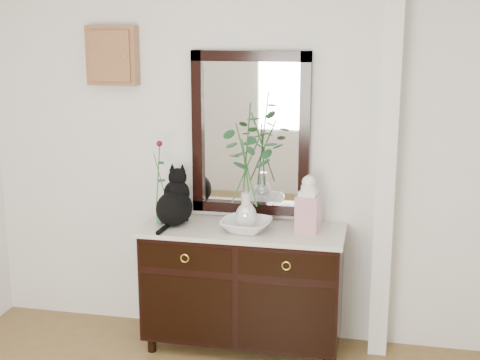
% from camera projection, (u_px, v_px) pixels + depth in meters
% --- Properties ---
extents(wall_back, '(3.60, 0.04, 2.70)m').
position_uv_depth(wall_back, '(236.00, 146.00, 4.53)').
color(wall_back, white).
rests_on(wall_back, ground).
extents(pilaster, '(0.12, 0.20, 2.70)m').
position_uv_depth(pilaster, '(387.00, 154.00, 4.25)').
color(pilaster, white).
rests_on(pilaster, ground).
extents(sideboard, '(1.33, 0.52, 0.82)m').
position_uv_depth(sideboard, '(243.00, 282.00, 4.47)').
color(sideboard, black).
rests_on(sideboard, ground).
extents(wall_mirror, '(0.80, 0.06, 1.10)m').
position_uv_depth(wall_mirror, '(250.00, 134.00, 4.48)').
color(wall_mirror, black).
rests_on(wall_mirror, wall_back).
extents(key_cabinet, '(0.35, 0.10, 0.40)m').
position_uv_depth(key_cabinet, '(113.00, 55.00, 4.52)').
color(key_cabinet, brown).
rests_on(key_cabinet, wall_back).
extents(cat, '(0.29, 0.35, 0.38)m').
position_uv_depth(cat, '(174.00, 197.00, 4.42)').
color(cat, black).
rests_on(cat, sideboard).
extents(lotus_bowl, '(0.36, 0.36, 0.08)m').
position_uv_depth(lotus_bowl, '(246.00, 225.00, 4.32)').
color(lotus_bowl, silver).
rests_on(lotus_bowl, sideboard).
extents(vase_branches, '(0.45, 0.45, 0.83)m').
position_uv_depth(vase_branches, '(246.00, 165.00, 4.22)').
color(vase_branches, silver).
rests_on(vase_branches, lotus_bowl).
extents(bud_vase_rose, '(0.08, 0.08, 0.58)m').
position_uv_depth(bud_vase_rose, '(158.00, 182.00, 4.42)').
color(bud_vase_rose, '#326E41').
rests_on(bud_vase_rose, sideboard).
extents(ginger_jar, '(0.16, 0.16, 0.38)m').
position_uv_depth(ginger_jar, '(308.00, 203.00, 4.27)').
color(ginger_jar, white).
rests_on(ginger_jar, sideboard).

